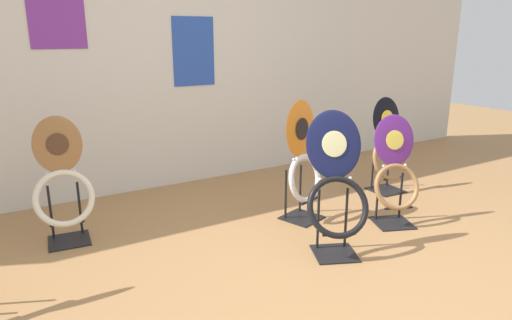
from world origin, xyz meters
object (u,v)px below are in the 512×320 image
Objects in this scene: toilet_seat_display_jazz_black at (388,150)px; toilet_seat_display_purple_note at (395,174)px; toilet_seat_display_orange_sun at (303,165)px; toilet_seat_display_navy_moon at (336,188)px; toilet_seat_display_woodgrain at (63,188)px.

toilet_seat_display_purple_note is at bearing -132.83° from toilet_seat_display_jazz_black.
toilet_seat_display_navy_moon is (-0.16, -0.58, 0.02)m from toilet_seat_display_orange_sun.
toilet_seat_display_navy_moon is 1.13× the size of toilet_seat_display_purple_note.
toilet_seat_display_purple_note is at bearing 11.80° from toilet_seat_display_navy_moon.
toilet_seat_display_orange_sun is 1.13× the size of toilet_seat_display_purple_note.
toilet_seat_display_woodgrain is at bearing 156.76° from toilet_seat_display_purple_note.
toilet_seat_display_jazz_black is 0.78m from toilet_seat_display_purple_note.
toilet_seat_display_orange_sun reaches higher than toilet_seat_display_woodgrain.
toilet_seat_display_woodgrain is at bearing 162.51° from toilet_seat_display_orange_sun.
toilet_seat_display_orange_sun is 0.60m from toilet_seat_display_navy_moon.
toilet_seat_display_navy_moon is at bearing -150.00° from toilet_seat_display_jazz_black.
toilet_seat_display_jazz_black is 1.09m from toilet_seat_display_orange_sun.
toilet_seat_display_jazz_black is 0.99× the size of toilet_seat_display_woodgrain.
toilet_seat_display_jazz_black is 0.92× the size of toilet_seat_display_navy_moon.
toilet_seat_display_jazz_black is at bearing 47.17° from toilet_seat_display_purple_note.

